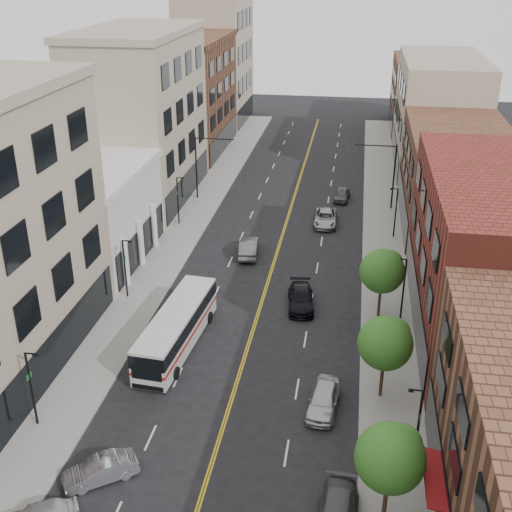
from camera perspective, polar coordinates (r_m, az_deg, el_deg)
The scene contains 28 objects.
sidewalk_left at distance 62.88m, azimuth -7.16°, elevation 1.08°, with size 4.00×110.00×0.15m, color gray.
sidewalk_right at distance 60.71m, azimuth 11.32°, elevation -0.15°, with size 4.00×110.00×0.15m, color gray.
bldg_l_white at distance 60.24m, azimuth -14.82°, elevation 3.36°, with size 10.00×14.00×8.00m, color silver.
bldg_l_far_a at distance 73.91m, azimuth -10.11°, elevation 11.86°, with size 10.00×20.00×18.00m, color tan.
bldg_l_far_b at distance 92.92m, azimuth -6.07°, elevation 13.84°, with size 10.00×20.00×15.00m, color brown.
bldg_l_far_c at distance 109.74m, azimuth -3.66°, elevation 16.99°, with size 10.00×16.00×20.00m, color tan.
bldg_r_mid at distance 49.24m, azimuth 20.31°, elevation 0.13°, with size 10.00×22.00×12.00m, color maroon.
bldg_r_far_a at distance 68.95m, azimuth 17.33°, elevation 6.69°, with size 10.00×20.00×10.00m, color brown.
bldg_r_far_b at distance 88.59m, azimuth 15.89°, elevation 12.16°, with size 10.00×22.00×14.00m, color tan.
bldg_r_far_c at distance 108.38m, azimuth 14.78°, elevation 13.72°, with size 10.00×18.00×11.00m, color brown.
tree_r_1 at distance 32.33m, azimuth 12.00°, elevation -16.97°, with size 3.40×3.40×5.59m.
tree_r_2 at distance 40.34m, azimuth 11.55°, elevation -7.46°, with size 3.40×3.40×5.59m.
tree_r_3 at distance 49.08m, azimuth 11.26°, elevation -1.21°, with size 3.40×3.40×5.59m.
lamp_l_1 at distance 40.08m, azimuth -19.33°, elevation -10.74°, with size 0.81×0.55×5.05m.
lamp_l_2 at distance 52.52m, azimuth -11.55°, elevation -0.82°, with size 0.81×0.55×5.05m.
lamp_l_3 at distance 66.51m, azimuth -6.93°, elevation 5.15°, with size 0.81×0.55×5.05m.
lamp_r_1 at distance 36.22m, azimuth 14.17°, elevation -14.29°, with size 0.81×0.55×5.05m.
lamp_r_2 at distance 49.64m, azimuth 12.95°, elevation -2.56°, with size 0.81×0.55×5.05m.
lamp_r_3 at distance 64.25m, azimuth 12.29°, elevation 4.02°, with size 0.81×0.55×5.05m.
signal_mast_left at distance 73.15m, azimuth -4.80°, elevation 8.49°, with size 4.49×0.18×7.20m.
signal_mast_right at distance 71.24m, azimuth 11.62°, elevation 7.60°, with size 4.49×0.18×7.20m.
city_bus at distance 46.07m, azimuth -7.06°, elevation -6.24°, with size 3.36×11.36×2.88m.
car_angle_b at distance 36.98m, azimuth -13.68°, elevation -18.01°, with size 1.39×3.99×1.31m, color #ABAEB2.
car_parked_far at distance 40.67m, azimuth 6.03°, elevation -12.54°, with size 1.78×4.41×1.50m, color #B4B7BC.
car_lane_behind at distance 59.95m, azimuth -0.67°, elevation 0.78°, with size 1.65×4.74×1.56m, color #4F4F54.
car_lane_a at distance 51.35m, azimuth 4.00°, elevation -3.80°, with size 2.01×4.93×1.43m, color black.
car_lane_b at distance 67.32m, azimuth 6.19°, elevation 3.38°, with size 2.35×5.09×1.41m, color #9FA2A6.
car_lane_c at distance 74.43m, azimuth 7.64°, elevation 5.43°, with size 1.60×3.97×1.35m, color #444549.
Camera 1 is at (6.72, -20.01, 25.54)m, focal length 45.00 mm.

